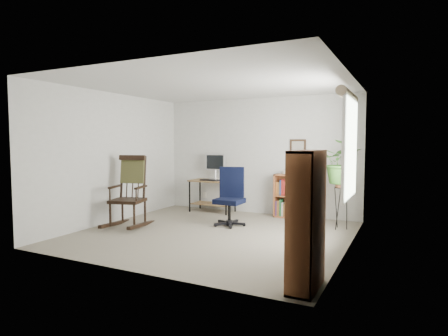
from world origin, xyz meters
The scene contains 18 objects.
floor centered at (0.00, 0.00, 0.00)m, with size 4.20×4.00×0.00m, color gray.
ceiling centered at (0.00, 0.00, 2.40)m, with size 4.20×4.00×0.00m, color silver.
wall_back centered at (0.00, 2.00, 1.20)m, with size 4.20×0.00×2.40m, color silver.
wall_front centered at (0.00, -2.00, 1.20)m, with size 4.20×0.00×2.40m, color silver.
wall_left centered at (-2.10, 0.00, 1.20)m, with size 0.00×4.00×2.40m, color silver.
wall_right centered at (2.10, 0.00, 1.20)m, with size 0.00×4.00×2.40m, color silver.
window centered at (2.06, 0.30, 1.40)m, with size 0.12×1.20×1.50m, color white, non-canonical shape.
desk centered at (-0.92, 1.70, 0.34)m, with size 0.94×0.52×0.68m, color olive, non-canonical shape.
monitor centered at (-0.92, 1.84, 0.96)m, with size 0.46×0.16×0.56m, color silver, non-canonical shape.
keyboard centered at (-0.92, 1.58, 0.69)m, with size 0.40×0.15×0.03m, color black.
office_chair centered at (-0.02, 0.65, 0.53)m, with size 0.58×0.58×1.06m, color black, non-canonical shape.
rocking_chair centered at (-1.58, -0.22, 0.64)m, with size 0.66×1.10×1.28m, color black, non-canonical shape.
low_bookshelf centered at (0.85, 1.82, 0.43)m, with size 0.81×0.27×0.86m, color #9B5832, non-canonical shape.
tall_bookshelf centered at (1.92, -1.60, 0.71)m, with size 0.26×0.62×1.41m, color #9B5832, non-canonical shape.
plant_stand centered at (1.80, 1.26, 0.42)m, with size 0.23×0.23×0.84m, color black, non-canonical shape.
spider_plant centered at (1.80, 1.26, 1.51)m, with size 1.69×1.88×1.46m, color #316222.
potted_plant_small centered at (1.13, 1.83, 0.91)m, with size 0.13×0.24×0.11m, color #316222.
framed_picture centered at (0.85, 1.97, 1.39)m, with size 0.32×0.04×0.32m, color black, non-canonical shape.
Camera 1 is at (2.83, -5.31, 1.50)m, focal length 30.00 mm.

